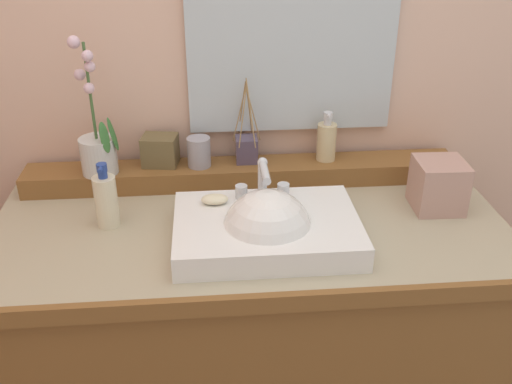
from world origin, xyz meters
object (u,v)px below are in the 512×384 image
(potted_plant, at_px, (97,144))
(soap_dispenser, at_px, (327,141))
(reed_diffuser, at_px, (247,148))
(tumbler_cup, at_px, (199,152))
(lotion_bottle, at_px, (106,200))
(tissue_box, at_px, (438,185))
(sink_basin, at_px, (267,231))
(trinket_box, at_px, (160,150))
(soap_bar, at_px, (215,199))

(potted_plant, bearing_deg, soap_dispenser, 3.01)
(reed_diffuser, bearing_deg, tumbler_cup, -171.40)
(potted_plant, bearing_deg, tumbler_cup, 4.57)
(lotion_bottle, bearing_deg, soap_dispenser, 20.27)
(tissue_box, bearing_deg, sink_basin, -164.07)
(potted_plant, xyz_separation_m, trinket_box, (0.17, 0.04, -0.04))
(soap_bar, xyz_separation_m, trinket_box, (-0.15, 0.26, 0.03))
(sink_basin, bearing_deg, reed_diffuser, 93.85)
(sink_basin, relative_size, lotion_bottle, 2.59)
(lotion_bottle, height_order, tissue_box, lotion_bottle)
(tumbler_cup, height_order, trinket_box, same)
(soap_bar, distance_m, tumbler_cup, 0.24)
(soap_bar, bearing_deg, tissue_box, 3.90)
(potted_plant, height_order, lotion_bottle, potted_plant)
(soap_dispenser, distance_m, tissue_box, 0.35)
(reed_diffuser, bearing_deg, potted_plant, -174.08)
(potted_plant, distance_m, lotion_bottle, 0.21)
(sink_basin, height_order, lotion_bottle, same)
(soap_bar, height_order, trinket_box, trinket_box)
(soap_dispenser, height_order, trinket_box, soap_dispenser)
(potted_plant, height_order, soap_dispenser, potted_plant)
(reed_diffuser, xyz_separation_m, tissue_box, (0.51, -0.22, -0.03))
(soap_dispenser, bearing_deg, potted_plant, -176.99)
(soap_dispenser, relative_size, reed_diffuser, 0.59)
(soap_dispenser, xyz_separation_m, reed_diffuser, (-0.24, 0.01, -0.02))
(tumbler_cup, height_order, tissue_box, tumbler_cup)
(trinket_box, distance_m, tissue_box, 0.79)
(potted_plant, bearing_deg, soap_bar, -34.17)
(sink_basin, xyz_separation_m, reed_diffuser, (-0.02, 0.36, 0.07))
(sink_basin, relative_size, reed_diffuser, 1.79)
(soap_bar, xyz_separation_m, reed_diffuser, (0.10, 0.26, 0.03))
(sink_basin, relative_size, trinket_box, 4.59)
(soap_dispenser, height_order, tumbler_cup, soap_dispenser)
(trinket_box, relative_size, tissue_box, 0.72)
(soap_bar, bearing_deg, reed_diffuser, 68.80)
(sink_basin, distance_m, reed_diffuser, 0.36)
(tumbler_cup, bearing_deg, sink_basin, -63.97)
(soap_bar, relative_size, soap_dispenser, 0.47)
(sink_basin, height_order, soap_dispenser, soap_dispenser)
(sink_basin, bearing_deg, soap_dispenser, 58.56)
(sink_basin, distance_m, lotion_bottle, 0.42)
(soap_dispenser, bearing_deg, tissue_box, -37.98)
(trinket_box, relative_size, lotion_bottle, 0.56)
(tumbler_cup, height_order, reed_diffuser, reed_diffuser)
(soap_dispenser, distance_m, trinket_box, 0.49)
(trinket_box, bearing_deg, reed_diffuser, 8.99)
(potted_plant, xyz_separation_m, soap_dispenser, (0.66, 0.03, -0.03))
(tumbler_cup, distance_m, reed_diffuser, 0.14)
(sink_basin, distance_m, tissue_box, 0.50)
(sink_basin, bearing_deg, tumbler_cup, 116.03)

